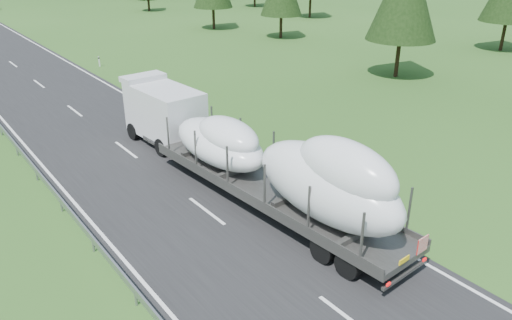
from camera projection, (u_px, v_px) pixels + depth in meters
ground at (207, 211)px, 22.92m from camera, size 400.00×400.00×0.00m
boat_truck at (247, 151)px, 23.43m from camera, size 3.74×20.48×4.71m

